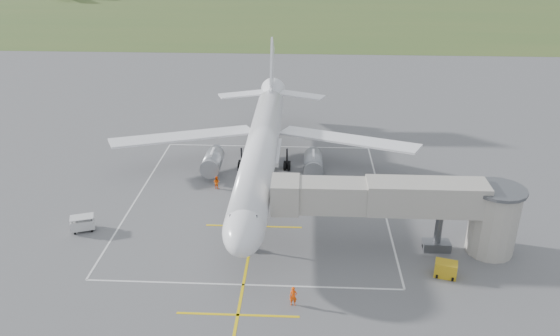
{
  "coord_description": "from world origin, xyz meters",
  "views": [
    {
      "loc": [
        5.15,
        -58.92,
        29.1
      ],
      "look_at": [
        2.43,
        -4.0,
        4.0
      ],
      "focal_mm": 35.0,
      "sensor_mm": 36.0,
      "label": 1
    }
  ],
  "objects_px": {
    "baggage_cart": "(83,223)",
    "ramp_worker_nose": "(293,296)",
    "airliner": "(262,148)",
    "ramp_worker_wing": "(217,182)",
    "jet_bridge": "(417,206)",
    "gpu_unit": "(446,269)"
  },
  "relations": [
    {
      "from": "ramp_worker_nose",
      "to": "ramp_worker_wing",
      "type": "height_order",
      "value": "ramp_worker_nose"
    },
    {
      "from": "airliner",
      "to": "ramp_worker_wing",
      "type": "height_order",
      "value": "airliner"
    },
    {
      "from": "baggage_cart",
      "to": "ramp_worker_nose",
      "type": "distance_m",
      "value": 24.38
    },
    {
      "from": "jet_bridge",
      "to": "ramp_worker_nose",
      "type": "xyz_separation_m",
      "value": [
        -11.28,
        -9.01,
        -3.87
      ]
    },
    {
      "from": "gpu_unit",
      "to": "ramp_worker_nose",
      "type": "height_order",
      "value": "ramp_worker_nose"
    },
    {
      "from": "baggage_cart",
      "to": "ramp_worker_wing",
      "type": "xyz_separation_m",
      "value": [
        12.18,
        10.27,
        -0.04
      ]
    },
    {
      "from": "airliner",
      "to": "jet_bridge",
      "type": "relative_size",
      "value": 2.0
    },
    {
      "from": "baggage_cart",
      "to": "ramp_worker_wing",
      "type": "distance_m",
      "value": 15.93
    },
    {
      "from": "jet_bridge",
      "to": "ramp_worker_nose",
      "type": "distance_m",
      "value": 14.95
    },
    {
      "from": "airliner",
      "to": "ramp_worker_nose",
      "type": "height_order",
      "value": "airliner"
    },
    {
      "from": "jet_bridge",
      "to": "baggage_cart",
      "type": "bearing_deg",
      "value": 176.85
    },
    {
      "from": "airliner",
      "to": "ramp_worker_wing",
      "type": "bearing_deg",
      "value": -157.53
    },
    {
      "from": "gpu_unit",
      "to": "baggage_cart",
      "type": "bearing_deg",
      "value": -174.72
    },
    {
      "from": "baggage_cart",
      "to": "ramp_worker_nose",
      "type": "xyz_separation_m",
      "value": [
        21.84,
        -10.84,
        0.05
      ]
    },
    {
      "from": "airliner",
      "to": "gpu_unit",
      "type": "distance_m",
      "value": 26.05
    },
    {
      "from": "ramp_worker_nose",
      "to": "baggage_cart",
      "type": "bearing_deg",
      "value": 154.22
    },
    {
      "from": "airliner",
      "to": "baggage_cart",
      "type": "bearing_deg",
      "value": -144.47
    },
    {
      "from": "airliner",
      "to": "jet_bridge",
      "type": "distance_m",
      "value": 21.22
    },
    {
      "from": "airliner",
      "to": "gpu_unit",
      "type": "bearing_deg",
      "value": -46.01
    },
    {
      "from": "jet_bridge",
      "to": "gpu_unit",
      "type": "xyz_separation_m",
      "value": [
        2.19,
        -4.3,
        -4.03
      ]
    },
    {
      "from": "gpu_unit",
      "to": "ramp_worker_nose",
      "type": "bearing_deg",
      "value": -145.61
    },
    {
      "from": "jet_bridge",
      "to": "ramp_worker_wing",
      "type": "relative_size",
      "value": 14.96
    }
  ]
}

